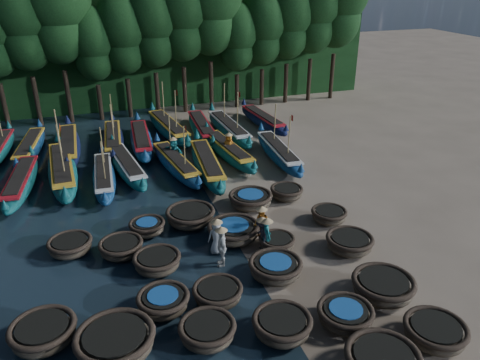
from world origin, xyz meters
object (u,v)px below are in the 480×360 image
object	(u,v)px
coracle_13	(275,268)
fisherman_4	(222,246)
coracle_11	(163,302)
long_boat_17	(263,120)
coracle_21	(147,227)
long_boat_12	(113,140)
long_boat_4	(127,166)
long_boat_6	(207,164)
coracle_6	(207,331)
fisherman_3	(262,233)
coracle_23	(250,199)
fisherman_6	(229,145)
fisherman_0	(217,236)
long_boat_8	(279,152)
fisherman_1	(267,234)
long_boat_2	(62,170)
long_boat_10	(30,147)
coracle_22	(190,216)
coracle_7	(282,325)
coracle_14	(349,243)
long_boat_1	(21,182)
long_boat_15	(202,128)
coracle_20	(70,246)
coracle_16	(157,262)
long_boat_13	(141,140)
coracle_10	(43,333)
long_boat_3	(104,177)
coracle_24	(287,192)
fisherman_2	(261,223)
coracle_18	(277,243)
long_boat_11	(68,146)
coracle_8	(345,315)
long_boat_16	(229,128)
fisherman_5	(174,151)
coracle_12	(218,293)
coracle_15	(121,247)
coracle_17	(234,231)
long_boat_14	(169,128)
coracle_4	(435,332)
coracle_9	(383,286)
coracle_5	(115,342)

from	to	relation	value
coracle_13	fisherman_4	xyz separation A→B (m)	(-1.78, 1.52, 0.48)
coracle_11	long_boat_17	size ratio (longest dim) A/B	0.29
coracle_21	long_boat_12	bearing A→B (deg)	92.23
long_boat_4	long_boat_6	world-z (taller)	long_boat_6
coracle_6	coracle_21	size ratio (longest dim) A/B	0.96
fisherman_3	fisherman_4	world-z (taller)	fisherman_4
coracle_11	coracle_23	world-z (taller)	coracle_23
long_boat_6	fisherman_6	xyz separation A→B (m)	(1.92, 1.79, 0.32)
fisherman_0	fisherman_3	world-z (taller)	fisherman_0
long_boat_8	coracle_21	bearing A→B (deg)	-141.71
long_boat_6	long_boat_17	bearing A→B (deg)	53.53
fisherman_1	long_boat_2	bearing A→B (deg)	37.02
long_boat_10	fisherman_1	bearing A→B (deg)	-48.89
coracle_13	coracle_22	size ratio (longest dim) A/B	1.06
coracle_7	coracle_14	world-z (taller)	coracle_7
coracle_13	long_boat_4	xyz separation A→B (m)	(-4.46, 12.26, 0.08)
long_boat_1	long_boat_15	distance (m)	13.11
coracle_20	long_boat_12	size ratio (longest dim) A/B	0.27
coracle_6	long_boat_10	size ratio (longest dim) A/B	0.25
coracle_16	long_boat_13	xyz separation A→B (m)	(1.37, 14.45, 0.14)
coracle_10	long_boat_4	distance (m)	13.80
long_boat_2	fisherman_6	bearing A→B (deg)	-2.97
long_boat_3	fisherman_4	world-z (taller)	long_boat_3
coracle_7	long_boat_15	distance (m)	20.83
coracle_24	fisherman_3	distance (m)	5.11
coracle_11	fisherman_4	xyz separation A→B (m)	(2.82, 2.10, 0.50)
coracle_11	long_boat_1	size ratio (longest dim) A/B	0.29
fisherman_3	fisherman_2	bearing A→B (deg)	168.58
coracle_7	coracle_18	world-z (taller)	coracle_7
coracle_13	long_boat_8	size ratio (longest dim) A/B	0.33
long_boat_11	long_boat_2	bearing A→B (deg)	-94.65
coracle_8	coracle_13	distance (m)	3.51
coracle_18	long_boat_4	world-z (taller)	long_boat_4
long_boat_6	fisherman_2	world-z (taller)	fisherman_2
long_boat_16	fisherman_5	xyz separation A→B (m)	(-4.81, -3.92, 0.31)
coracle_12	coracle_24	size ratio (longest dim) A/B	1.16
coracle_7	long_boat_3	bearing A→B (deg)	108.63
coracle_20	coracle_21	xyz separation A→B (m)	(3.38, 0.56, -0.02)
coracle_20	coracle_15	bearing A→B (deg)	-22.39
fisherman_2	coracle_22	bearing A→B (deg)	-138.97
fisherman_4	coracle_17	bearing A→B (deg)	154.42
long_boat_14	long_boat_17	xyz separation A→B (m)	(7.28, -0.26, -0.06)
coracle_4	fisherman_1	distance (m)	7.56
coracle_4	coracle_9	distance (m)	2.56
coracle_5	long_boat_8	distance (m)	17.58
long_boat_11	long_boat_4	bearing A→B (deg)	-53.49
coracle_22	long_boat_15	size ratio (longest dim) A/B	0.31
coracle_17	fisherman_2	size ratio (longest dim) A/B	1.53
coracle_14	long_boat_8	size ratio (longest dim) A/B	0.31
coracle_17	fisherman_1	xyz separation A→B (m)	(1.05, -1.38, 0.44)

